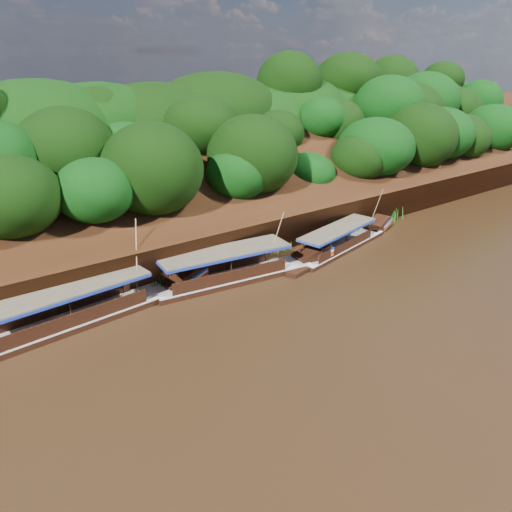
% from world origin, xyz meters
% --- Properties ---
extents(ground, '(160.00, 160.00, 0.00)m').
position_xyz_m(ground, '(0.00, 0.00, 0.00)').
color(ground, black).
rests_on(ground, ground).
extents(riverbank, '(120.00, 30.06, 19.40)m').
position_xyz_m(riverbank, '(-0.01, 22.73, 1.89)').
color(riverbank, black).
rests_on(riverbank, ground).
extents(boat_0, '(13.67, 4.65, 5.18)m').
position_xyz_m(boat_0, '(10.76, 7.03, 0.50)').
color(boat_0, black).
rests_on(boat_0, ground).
extents(boat_1, '(15.22, 4.03, 5.76)m').
position_xyz_m(boat_1, '(-0.29, 7.10, 0.59)').
color(boat_1, black).
rests_on(boat_1, ground).
extents(boat_2, '(16.82, 3.78, 6.34)m').
position_xyz_m(boat_2, '(-11.81, 7.94, 0.59)').
color(boat_2, black).
rests_on(boat_2, ground).
extents(reeds, '(49.88, 2.56, 2.16)m').
position_xyz_m(reeds, '(-2.63, 9.56, 0.93)').
color(reeds, '#24731C').
rests_on(reeds, ground).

